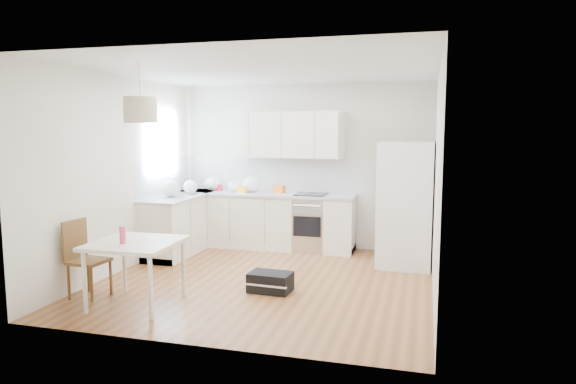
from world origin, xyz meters
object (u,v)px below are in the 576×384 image
object	(u,v)px
dining_table	(136,248)
gym_bag	(270,282)
refrigerator	(407,204)
dining_chair	(89,259)

from	to	relation	value
dining_table	gym_bag	xyz separation A→B (m)	(1.31, 0.85, -0.53)
refrigerator	gym_bag	bearing A→B (deg)	-130.37
refrigerator	dining_table	bearing A→B (deg)	-136.39
gym_bag	dining_chair	bearing A→B (deg)	-155.00
dining_table	gym_bag	world-z (taller)	dining_table
refrigerator	dining_table	xyz separation A→B (m)	(-2.86, -2.56, -0.25)
dining_chair	refrigerator	bearing A→B (deg)	39.57
dining_chair	gym_bag	world-z (taller)	dining_chair
refrigerator	dining_table	size ratio (longest dim) A/B	1.90
refrigerator	dining_chair	size ratio (longest dim) A/B	1.96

